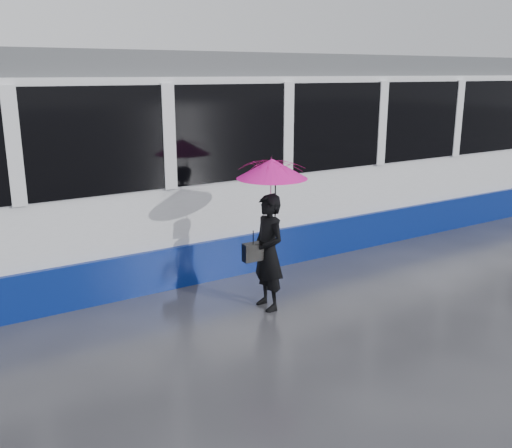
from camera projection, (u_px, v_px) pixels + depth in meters
ground at (214, 319)px, 7.31m from camera, size 90.00×90.00×0.00m
rails at (142, 264)px, 9.35m from camera, size 34.00×1.51×0.02m
tram at (270, 154)px, 10.24m from camera, size 26.00×2.56×3.35m
woman at (268, 252)px, 7.47m from camera, size 0.39×0.58×1.55m
umbrella at (272, 182)px, 7.26m from camera, size 0.95×0.95×1.05m
handbag at (253, 252)px, 7.36m from camera, size 0.28×0.13×0.42m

